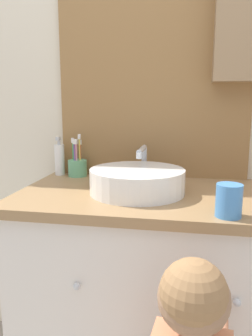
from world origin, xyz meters
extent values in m
cube|color=beige|center=(0.00, 0.63, 1.25)|extent=(3.20, 0.06, 2.50)
cube|color=olive|center=(-0.07, 0.59, 1.25)|extent=(0.85, 0.02, 0.94)
cube|color=#B2C1CC|center=(-0.07, 0.58, 1.25)|extent=(0.79, 0.01, 0.88)
cube|color=silver|center=(0.00, 0.30, 0.42)|extent=(1.06, 0.56, 0.85)
cube|color=#99754C|center=(0.00, 0.30, 0.86)|extent=(1.10, 0.60, 0.03)
sphere|color=silver|center=(-0.25, 0.01, 0.63)|extent=(0.02, 0.02, 0.02)
sphere|color=silver|center=(0.25, 0.01, 0.63)|extent=(0.02, 0.02, 0.02)
cylinder|color=white|center=(-0.09, 0.28, 0.93)|extent=(0.36, 0.36, 0.09)
cylinder|color=silver|center=(-0.09, 0.28, 0.97)|extent=(0.29, 0.29, 0.01)
cylinder|color=silver|center=(-0.09, 0.49, 0.95)|extent=(0.02, 0.02, 0.15)
cylinder|color=silver|center=(-0.09, 0.40, 1.03)|extent=(0.02, 0.16, 0.02)
cylinder|color=silver|center=(-0.09, 0.32, 1.02)|extent=(0.02, 0.02, 0.02)
sphere|color=white|center=(0.01, 0.49, 0.92)|extent=(0.06, 0.06, 0.06)
cylinder|color=#66B27F|center=(-0.41, 0.52, 0.92)|extent=(0.09, 0.09, 0.08)
cylinder|color=#E5CC4C|center=(-0.40, 0.52, 0.98)|extent=(0.01, 0.01, 0.18)
cube|color=white|center=(-0.40, 0.52, 1.07)|extent=(0.01, 0.02, 0.02)
cylinder|color=#D6423D|center=(-0.40, 0.55, 0.97)|extent=(0.01, 0.01, 0.15)
cube|color=white|center=(-0.40, 0.55, 1.04)|extent=(0.01, 0.02, 0.02)
cylinder|color=#47B26B|center=(-0.43, 0.53, 0.97)|extent=(0.01, 0.01, 0.16)
cube|color=white|center=(-0.43, 0.53, 1.05)|extent=(0.01, 0.02, 0.02)
cylinder|color=#8E56B7|center=(-0.42, 0.51, 0.97)|extent=(0.01, 0.01, 0.16)
cube|color=white|center=(-0.42, 0.51, 1.04)|extent=(0.01, 0.02, 0.02)
cylinder|color=pink|center=(-0.41, 0.51, 0.97)|extent=(0.01, 0.01, 0.16)
cube|color=white|center=(-0.41, 0.51, 1.04)|extent=(0.01, 0.02, 0.02)
cylinder|color=white|center=(-0.50, 0.54, 0.95)|extent=(0.05, 0.05, 0.14)
cylinder|color=silver|center=(-0.50, 0.54, 1.04)|extent=(0.01, 0.01, 0.02)
cube|color=silver|center=(-0.50, 0.53, 1.05)|extent=(0.02, 0.03, 0.02)
sphere|color=#997051|center=(0.11, -0.19, 0.76)|extent=(0.17, 0.17, 0.17)
sphere|color=#997047|center=(0.11, -0.20, 0.78)|extent=(0.16, 0.16, 0.16)
cylinder|color=tan|center=(0.20, -0.02, 0.60)|extent=(0.07, 0.26, 0.04)
cylinder|color=#47B26B|center=(0.21, 0.11, 0.64)|extent=(0.01, 0.05, 0.12)
cylinder|color=#4789D1|center=(0.21, 0.06, 0.93)|extent=(0.08, 0.08, 0.10)
camera|label=1|loc=(0.08, -0.90, 1.21)|focal=35.00mm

